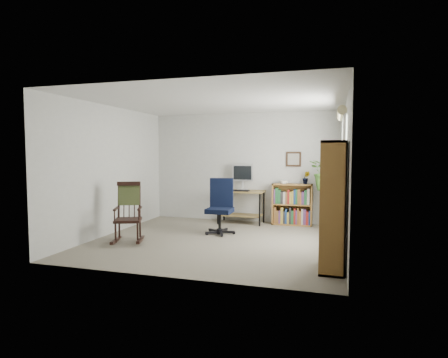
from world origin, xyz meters
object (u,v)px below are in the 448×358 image
(office_chair, at_px, (220,206))
(low_bookshelf, at_px, (292,204))
(rocking_chair, at_px, (128,212))
(tall_bookshelf, at_px, (333,206))
(desk, at_px, (241,207))

(office_chair, distance_m, low_bookshelf, 1.76)
(office_chair, xyz_separation_m, rocking_chair, (-1.31, -1.06, -0.01))
(tall_bookshelf, bearing_deg, low_bookshelf, 106.07)
(office_chair, relative_size, tall_bookshelf, 0.63)
(office_chair, distance_m, rocking_chair, 1.69)
(rocking_chair, xyz_separation_m, tall_bookshelf, (3.36, -0.56, 0.32))
(office_chair, bearing_deg, rocking_chair, -148.25)
(desk, height_order, office_chair, office_chair)
(office_chair, height_order, tall_bookshelf, tall_bookshelf)
(desk, height_order, low_bookshelf, low_bookshelf)
(rocking_chair, bearing_deg, desk, 34.05)
(desk, bearing_deg, tall_bookshelf, -55.43)
(desk, height_order, tall_bookshelf, tall_bookshelf)
(desk, xyz_separation_m, low_bookshelf, (1.08, 0.12, 0.08))
(desk, bearing_deg, office_chair, -96.21)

